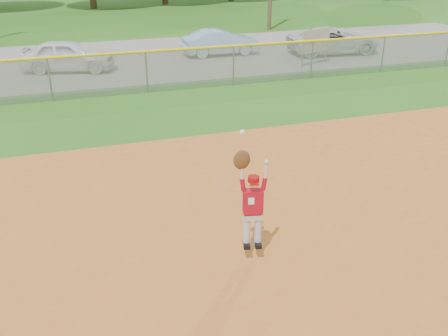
{
  "coord_description": "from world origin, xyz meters",
  "views": [
    {
      "loc": [
        -3.03,
        -7.8,
        5.02
      ],
      "look_at": [
        -0.27,
        0.42,
        1.1
      ],
      "focal_mm": 40.0,
      "sensor_mm": 36.0,
      "label": 1
    }
  ],
  "objects_px": {
    "car_white_a": "(68,56)",
    "car_blue": "(221,42)",
    "sponsor_sign": "(316,42)",
    "ballplayer": "(251,200)",
    "car_white_b": "(334,40)"
  },
  "relations": [
    {
      "from": "sponsor_sign",
      "to": "ballplayer",
      "type": "relative_size",
      "value": 0.81
    },
    {
      "from": "car_white_a",
      "to": "car_blue",
      "type": "xyz_separation_m",
      "value": [
        7.18,
        1.14,
        -0.05
      ]
    },
    {
      "from": "car_blue",
      "to": "car_white_b",
      "type": "relative_size",
      "value": 0.82
    },
    {
      "from": "sponsor_sign",
      "to": "car_blue",
      "type": "bearing_deg",
      "value": 133.44
    },
    {
      "from": "car_white_a",
      "to": "ballplayer",
      "type": "bearing_deg",
      "value": -156.13
    },
    {
      "from": "ballplayer",
      "to": "car_white_b",
      "type": "bearing_deg",
      "value": 55.77
    },
    {
      "from": "car_white_a",
      "to": "car_white_b",
      "type": "relative_size",
      "value": 0.86
    },
    {
      "from": "car_blue",
      "to": "ballplayer",
      "type": "distance_m",
      "value": 17.26
    },
    {
      "from": "ballplayer",
      "to": "car_blue",
      "type": "bearing_deg",
      "value": 73.44
    },
    {
      "from": "sponsor_sign",
      "to": "ballplayer",
      "type": "height_order",
      "value": "ballplayer"
    },
    {
      "from": "car_blue",
      "to": "ballplayer",
      "type": "xyz_separation_m",
      "value": [
        -4.92,
        -16.54,
        0.53
      ]
    },
    {
      "from": "sponsor_sign",
      "to": "car_white_a",
      "type": "bearing_deg",
      "value": 167.51
    },
    {
      "from": "car_white_b",
      "to": "sponsor_sign",
      "type": "relative_size",
      "value": 2.64
    },
    {
      "from": "car_blue",
      "to": "sponsor_sign",
      "type": "height_order",
      "value": "sponsor_sign"
    },
    {
      "from": "car_white_b",
      "to": "sponsor_sign",
      "type": "bearing_deg",
      "value": 138.27
    }
  ]
}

